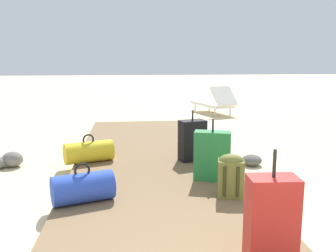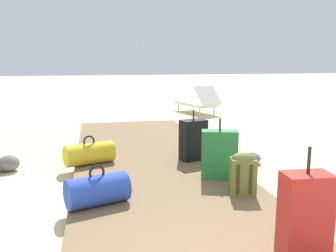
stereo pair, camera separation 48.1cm
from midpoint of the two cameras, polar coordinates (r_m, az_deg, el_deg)
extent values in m
plane|color=beige|center=(4.50, 1.14, -9.50)|extent=(60.00, 60.00, 0.00)
cube|color=brown|center=(5.16, 0.11, -6.38)|extent=(2.14, 7.17, 0.08)
cube|color=red|center=(2.81, 20.62, -13.88)|extent=(0.35, 0.24, 0.66)
cylinder|color=black|center=(2.66, 21.21, -5.47)|extent=(0.02, 0.02, 0.19)
cube|color=olive|center=(4.03, 13.09, -7.98)|extent=(0.30, 0.24, 0.40)
ellipsoid|color=olive|center=(3.97, 13.21, -5.24)|extent=(0.29, 0.23, 0.14)
cylinder|color=#333516|center=(3.93, 12.27, -8.41)|extent=(0.04, 0.04, 0.32)
cylinder|color=#333516|center=(3.95, 14.24, -8.42)|extent=(0.04, 0.04, 0.32)
cube|color=#237538|center=(4.51, 9.92, -4.59)|extent=(0.47, 0.32, 0.60)
cylinder|color=black|center=(4.42, 10.07, 0.09)|extent=(0.02, 0.02, 0.15)
cube|color=black|center=(5.31, 6.39, -2.26)|extent=(0.41, 0.31, 0.59)
cylinder|color=black|center=(5.24, 6.47, 1.64)|extent=(0.02, 0.02, 0.14)
cylinder|color=#2847B7|center=(3.85, -9.53, -9.47)|extent=(0.68, 0.49, 0.31)
torus|color=black|center=(3.79, -9.61, -6.86)|extent=(0.16, 0.08, 0.16)
cylinder|color=gold|center=(5.29, -9.62, -4.01)|extent=(0.73, 0.51, 0.30)
torus|color=black|center=(5.25, -9.68, -2.13)|extent=(0.16, 0.08, 0.16)
cube|color=white|center=(10.49, 8.14, 3.36)|extent=(1.00, 1.52, 0.08)
cube|color=white|center=(9.96, 9.99, 4.56)|extent=(0.72, 0.65, 0.50)
cylinder|color=silver|center=(10.86, 5.48, 2.86)|extent=(0.04, 0.04, 0.22)
cylinder|color=silver|center=(11.11, 7.64, 2.98)|extent=(0.04, 0.04, 0.22)
cylinder|color=silver|center=(9.91, 8.65, 2.07)|extent=(0.04, 0.04, 0.22)
cylinder|color=silver|center=(10.18, 10.93, 2.21)|extent=(0.04, 0.04, 0.22)
ellipsoid|color=#5B5651|center=(5.55, 15.30, -5.15)|extent=(0.41, 0.41, 0.16)
ellipsoid|color=slate|center=(5.64, -20.71, -4.87)|extent=(0.40, 0.39, 0.22)
camera|label=1|loc=(0.24, 92.54, -0.47)|focal=39.41mm
camera|label=2|loc=(0.24, -87.46, 0.47)|focal=39.41mm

